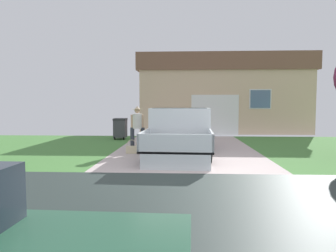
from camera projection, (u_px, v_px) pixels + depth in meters
name	position (u px, v px, depth m)	size (l,w,h in m)	color
ground	(188.00, 196.00, 5.74)	(29.20, 18.60, 0.18)	#BEACA8
pickup_truck	(181.00, 133.00, 10.80)	(2.23, 5.29, 1.60)	white
person_with_hat	(137.00, 126.00, 10.88)	(0.52, 0.41, 1.66)	#333842
handbag	(132.00, 149.00, 10.73)	(0.39, 0.14, 0.48)	beige
house_with_garage	(221.00, 94.00, 20.08)	(10.32, 5.97, 4.68)	#D5B590
wheeled_trash_bin	(120.00, 128.00, 15.10)	(0.60, 0.72, 1.03)	#424247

